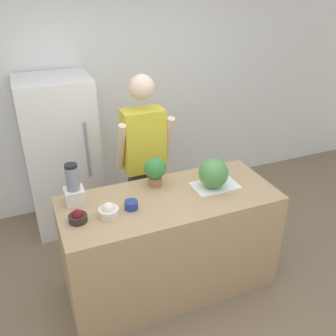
{
  "coord_description": "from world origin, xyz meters",
  "views": [
    {
      "loc": [
        -0.99,
        -1.98,
        2.53
      ],
      "look_at": [
        0.0,
        0.41,
        1.17
      ],
      "focal_mm": 40.0,
      "sensor_mm": 36.0,
      "label": 1
    }
  ],
  "objects": [
    {
      "name": "counter_island",
      "position": [
        0.0,
        0.38,
        0.46
      ],
      "size": [
        1.77,
        0.75,
        0.92
      ],
      "color": "tan",
      "rests_on": "ground_plane"
    },
    {
      "name": "potted_plant",
      "position": [
        -0.04,
        0.61,
        1.07
      ],
      "size": [
        0.18,
        0.18,
        0.25
      ],
      "color": "#996647",
      "rests_on": "counter_island"
    },
    {
      "name": "blender",
      "position": [
        -0.72,
        0.59,
        1.06
      ],
      "size": [
        0.15,
        0.15,
        0.34
      ],
      "color": "silver",
      "rests_on": "counter_island"
    },
    {
      "name": "watermelon",
      "position": [
        0.39,
        0.38,
        1.06
      ],
      "size": [
        0.25,
        0.25,
        0.25
      ],
      "color": "#4C8C47",
      "rests_on": "cutting_board"
    },
    {
      "name": "cutting_board",
      "position": [
        0.42,
        0.39,
        0.93
      ],
      "size": [
        0.38,
        0.25,
        0.01
      ],
      "color": "white",
      "rests_on": "counter_island"
    },
    {
      "name": "refrigerator",
      "position": [
        -0.67,
        1.72,
        0.83
      ],
      "size": [
        0.72,
        0.66,
        1.65
      ],
      "color": "white",
      "rests_on": "ground_plane"
    },
    {
      "name": "wall_back",
      "position": [
        0.0,
        2.08,
        1.3
      ],
      "size": [
        8.0,
        0.06,
        2.6
      ],
      "color": "white",
      "rests_on": "ground_plane"
    },
    {
      "name": "bowl_small_blue",
      "position": [
        -0.33,
        0.34,
        0.96
      ],
      "size": [
        0.1,
        0.1,
        0.07
      ],
      "color": "navy",
      "rests_on": "counter_island"
    },
    {
      "name": "person",
      "position": [
        0.02,
        1.06,
        0.92
      ],
      "size": [
        0.52,
        0.27,
        1.76
      ],
      "color": "#333338",
      "rests_on": "ground_plane"
    },
    {
      "name": "bowl_cherries",
      "position": [
        -0.74,
        0.33,
        0.96
      ],
      "size": [
        0.13,
        0.13,
        0.1
      ],
      "color": "#2D231E",
      "rests_on": "counter_island"
    },
    {
      "name": "ground_plane",
      "position": [
        0.0,
        0.0,
        0.0
      ],
      "size": [
        14.0,
        14.0,
        0.0
      ],
      "primitive_type": "plane",
      "color": "#7F6B51"
    },
    {
      "name": "bowl_cream",
      "position": [
        -0.52,
        0.31,
        0.97
      ],
      "size": [
        0.16,
        0.16,
        0.11
      ],
      "color": "beige",
      "rests_on": "counter_island"
    }
  ]
}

